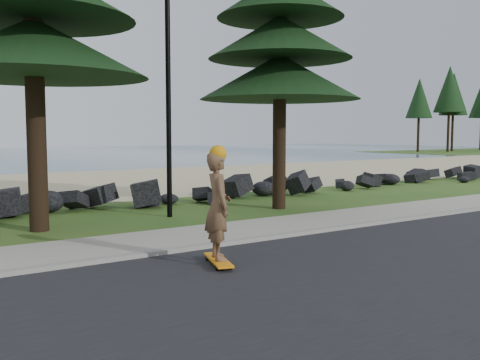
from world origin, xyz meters
The scene contains 8 objects.
ground centered at (0.00, 0.00, 0.00)m, with size 160.00×160.00×0.00m, color #234D18.
road centered at (0.00, -4.50, 0.01)m, with size 160.00×7.00×0.02m, color black.
kerb centered at (0.00, -0.90, 0.05)m, with size 160.00×0.20×0.10m, color gray.
sidewalk centered at (0.00, 0.20, 0.04)m, with size 160.00×2.00×0.08m, color gray.
beach_sand centered at (0.00, 14.50, 0.01)m, with size 160.00×15.00×0.01m, color #C3BA82.
seawall_boulders centered at (0.00, 5.60, 0.00)m, with size 60.00×2.40×1.10m, color black, non-canonical shape.
lamp_post centered at (0.00, 3.20, 4.13)m, with size 0.25×0.14×8.14m.
skateboarder centered at (-1.78, -2.21, 1.04)m, with size 0.63×1.14×2.07m.
Camera 1 is at (-6.55, -9.93, 2.29)m, focal length 40.00 mm.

